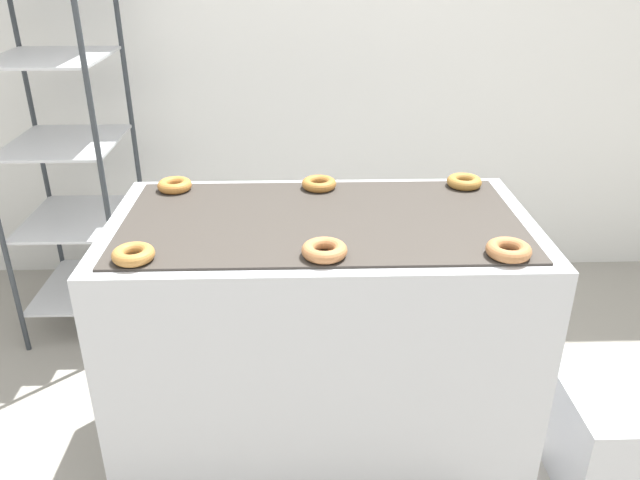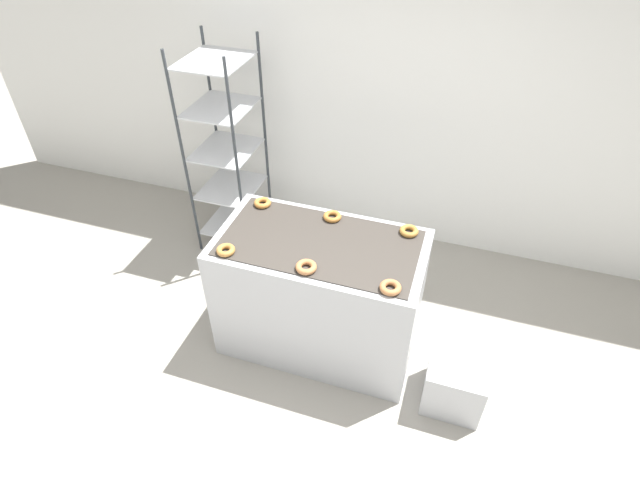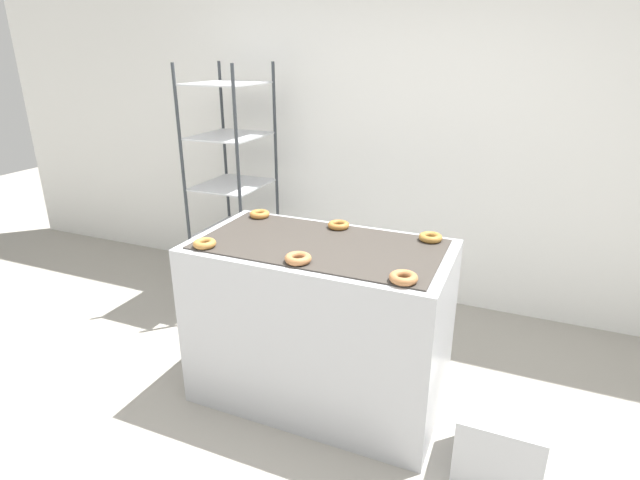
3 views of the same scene
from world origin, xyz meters
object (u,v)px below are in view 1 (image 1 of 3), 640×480
donut_near_left (133,254)px  donut_near_center (325,250)px  glaze_bin (614,440)px  donut_far_center (320,184)px  baking_rack_cart (65,143)px  donut_near_right (509,250)px  fryer_machine (321,341)px  donut_far_right (464,182)px  donut_far_left (175,185)px

donut_near_left → donut_near_center: size_ratio=0.91×
glaze_bin → donut_far_center: donut_far_center is taller
baking_rack_cart → donut_near_right: size_ratio=14.28×
baking_rack_cart → donut_near_left: size_ratio=15.36×
fryer_machine → donut_near_center: donut_near_center is taller
donut_far_right → fryer_machine: bearing=-152.5°
donut_far_left → donut_far_center: size_ratio=0.98×
baking_rack_cart → donut_near_right: baking_rack_cart is taller
donut_near_right → baking_rack_cart: bearing=143.7°
baking_rack_cart → glaze_bin: 2.57m
donut_near_center → donut_near_right: (0.52, -0.01, -0.00)m
donut_far_right → donut_far_left: bearing=-179.7°
baking_rack_cart → donut_near_center: size_ratio=14.01×
fryer_machine → glaze_bin: (1.02, -0.22, -0.29)m
donut_near_left → donut_far_right: size_ratio=0.95×
glaze_bin → donut_far_right: bearing=134.5°
donut_near_right → donut_far_right: (0.01, 0.56, -0.00)m
glaze_bin → donut_far_center: (-1.02, 0.49, 0.78)m
glaze_bin → donut_near_right: size_ratio=3.05×
donut_far_left → donut_far_right: 1.05m
donut_near_left → donut_far_right: (1.07, 0.56, 0.00)m
donut_near_center → donut_far_right: (0.53, 0.55, -0.00)m
donut_far_left → donut_near_left: bearing=-91.7°
donut_near_center → donut_near_left: bearing=-179.1°
fryer_machine → baking_rack_cart: (-1.15, 0.94, 0.46)m
donut_far_left → donut_far_right: bearing=0.3°
donut_near_left → fryer_machine: bearing=27.5°
fryer_machine → donut_near_right: donut_near_right is taller
donut_near_right → donut_far_right: size_ratio=1.02×
donut_far_center → donut_near_right: bearing=-46.8°
fryer_machine → donut_far_center: size_ratio=11.03×
baking_rack_cart → donut_far_right: bearing=-21.7°
baking_rack_cart → donut_far_center: 1.33m
donut_far_right → glaze_bin: bearing=-45.5°
glaze_bin → donut_far_left: size_ratio=3.21×
fryer_machine → glaze_bin: bearing=-12.2°
fryer_machine → donut_far_left: bearing=152.6°
donut_near_left → donut_far_left: same height
baking_rack_cart → donut_far_left: 0.92m
fryer_machine → donut_far_left: donut_far_left is taller
donut_far_center → donut_far_right: 0.53m
glaze_bin → donut_far_left: (-1.54, 0.49, 0.78)m
donut_near_right → fryer_machine: bearing=151.6°
donut_near_right → donut_far_left: 1.18m
donut_near_center → donut_near_right: size_ratio=1.02×
donut_near_center → donut_near_right: same height
donut_near_right → donut_far_center: donut_near_right is taller
fryer_machine → donut_near_center: size_ratio=10.54×
fryer_machine → donut_far_left: (-0.52, 0.27, 0.50)m
fryer_machine → baking_rack_cart: baking_rack_cart is taller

